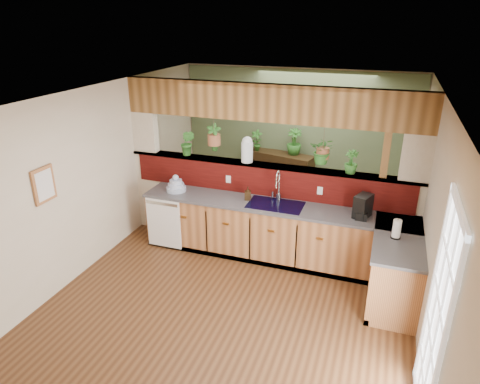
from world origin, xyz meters
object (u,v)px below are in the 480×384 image
(dish_stack, at_px, (176,186))
(shelving_console, at_px, (277,176))
(soap_dispenser, at_px, (248,193))
(paper_towel, at_px, (397,229))
(glass_jar, at_px, (247,149))
(coffee_maker, at_px, (363,207))
(faucet, at_px, (278,184))

(dish_stack, distance_m, shelving_console, 2.56)
(dish_stack, xyz_separation_m, soap_dispenser, (1.19, 0.04, 0.02))
(paper_towel, height_order, glass_jar, glass_jar)
(coffee_maker, distance_m, paper_towel, 0.66)
(soap_dispenser, height_order, coffee_maker, coffee_maker)
(coffee_maker, bearing_deg, paper_towel, -24.69)
(soap_dispenser, bearing_deg, coffee_maker, -1.98)
(glass_jar, xyz_separation_m, shelving_console, (0.01, 1.90, -1.09))
(dish_stack, bearing_deg, glass_jar, 19.11)
(coffee_maker, bearing_deg, shelving_console, 149.90)
(coffee_maker, xyz_separation_m, glass_jar, (-1.82, 0.38, 0.54))
(soap_dispenser, height_order, paper_towel, paper_towel)
(paper_towel, bearing_deg, shelving_console, 129.23)
(faucet, relative_size, dish_stack, 1.58)
(paper_towel, relative_size, shelving_console, 0.18)
(glass_jar, bearing_deg, faucet, -21.54)
(faucet, xyz_separation_m, soap_dispenser, (-0.44, -0.10, -0.16))
(coffee_maker, relative_size, glass_jar, 0.81)
(dish_stack, bearing_deg, shelving_console, 64.52)
(paper_towel, distance_m, shelving_console, 3.60)
(faucet, xyz_separation_m, glass_jar, (-0.56, 0.22, 0.43))
(coffee_maker, bearing_deg, dish_stack, -158.64)
(dish_stack, distance_m, paper_towel, 3.37)
(faucet, height_order, coffee_maker, faucet)
(soap_dispenser, height_order, shelving_console, soap_dispenser)
(paper_towel, height_order, shelving_console, paper_towel)
(coffee_maker, height_order, shelving_console, coffee_maker)
(dish_stack, xyz_separation_m, paper_towel, (3.33, -0.49, 0.04))
(glass_jar, bearing_deg, dish_stack, -160.89)
(paper_towel, relative_size, glass_jar, 0.66)
(faucet, bearing_deg, dish_stack, -174.82)
(faucet, height_order, shelving_console, faucet)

